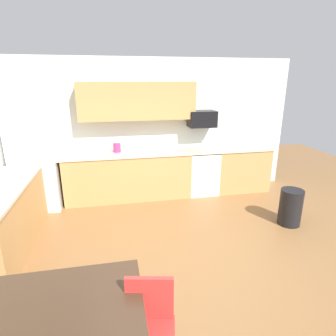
{
  "coord_description": "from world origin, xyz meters",
  "views": [
    {
      "loc": [
        -0.8,
        -2.97,
        2.29
      ],
      "look_at": [
        0.0,
        1.0,
        1.0
      ],
      "focal_mm": 29.78,
      "sensor_mm": 36.0,
      "label": 1
    }
  ],
  "objects": [
    {
      "name": "cabinet_run_back",
      "position": [
        -0.54,
        2.3,
        0.45
      ],
      "size": [
        2.43,
        0.6,
        0.9
      ],
      "primitive_type": "cube",
      "color": "tan",
      "rests_on": "ground"
    },
    {
      "name": "kettle",
      "position": [
        -0.73,
        2.35,
        1.02
      ],
      "size": [
        0.14,
        0.14,
        0.2
      ],
      "primitive_type": "cylinder",
      "color": "#CC3372",
      "rests_on": "countertop_back"
    },
    {
      "name": "oven_range",
      "position": [
        0.98,
        2.3,
        0.46
      ],
      "size": [
        0.6,
        0.6,
        0.91
      ],
      "color": "white",
      "rests_on": "ground"
    },
    {
      "name": "wall_back",
      "position": [
        0.0,
        2.65,
        1.35
      ],
      "size": [
        5.8,
        0.1,
        2.7
      ],
      "primitive_type": "cube",
      "color": "silver",
      "rests_on": "ground"
    },
    {
      "name": "ground_plane",
      "position": [
        0.0,
        0.0,
        0.0
      ],
      "size": [
        12.0,
        12.0,
        0.0
      ],
      "primitive_type": "plane",
      "color": "olive"
    },
    {
      "name": "cabinet_run_back_right",
      "position": [
        1.84,
        2.3,
        0.45
      ],
      "size": [
        1.12,
        0.6,
        0.9
      ],
      "primitive_type": "cube",
      "color": "tan",
      "rests_on": "ground"
    },
    {
      "name": "cabinet_run_left",
      "position": [
        -2.3,
        0.8,
        0.45
      ],
      "size": [
        0.6,
        2.0,
        0.9
      ],
      "primitive_type": "cube",
      "color": "tan",
      "rests_on": "ground"
    },
    {
      "name": "countertop_back",
      "position": [
        0.0,
        2.3,
        0.92
      ],
      "size": [
        4.8,
        0.64,
        0.04
      ],
      "primitive_type": "cube",
      "color": "beige",
      "rests_on": "cabinet_run_back"
    },
    {
      "name": "trash_bin",
      "position": [
        1.98,
        0.69,
        0.3
      ],
      "size": [
        0.36,
        0.36,
        0.6
      ],
      "primitive_type": "cylinder",
      "color": "black",
      "rests_on": "ground"
    },
    {
      "name": "dining_table",
      "position": [
        -1.35,
        -1.24,
        0.66
      ],
      "size": [
        1.4,
        0.9,
        0.72
      ],
      "color": "#422D1E",
      "rests_on": "ground"
    },
    {
      "name": "microwave",
      "position": [
        0.98,
        2.4,
        1.53
      ],
      "size": [
        0.54,
        0.36,
        0.32
      ],
      "primitive_type": "cube",
      "color": "black"
    },
    {
      "name": "refrigerator",
      "position": [
        -2.18,
        2.22,
        0.9
      ],
      "size": [
        0.76,
        0.7,
        1.81
      ],
      "primitive_type": "cube",
      "color": "white",
      "rests_on": "ground"
    },
    {
      "name": "sink_basin",
      "position": [
        -0.6,
        2.3,
        0.88
      ],
      "size": [
        0.48,
        0.4,
        0.14
      ],
      "primitive_type": "cube",
      "color": "#A5A8AD",
      "rests_on": "countertop_back"
    },
    {
      "name": "upper_cabinets_back",
      "position": [
        -0.3,
        2.43,
        1.9
      ],
      "size": [
        2.2,
        0.34,
        0.7
      ],
      "primitive_type": "cube",
      "color": "tan"
    },
    {
      "name": "sink_faucet",
      "position": [
        -0.6,
        2.48,
        1.04
      ],
      "size": [
        0.02,
        0.02,
        0.24
      ],
      "primitive_type": "cylinder",
      "color": "#B2B5BA",
      "rests_on": "countertop_back"
    },
    {
      "name": "chair_near_table",
      "position": [
        -0.61,
        -1.32,
        0.5
      ],
      "size": [
        0.48,
        0.48,
        0.85
      ],
      "color": "red",
      "rests_on": "ground"
    }
  ]
}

